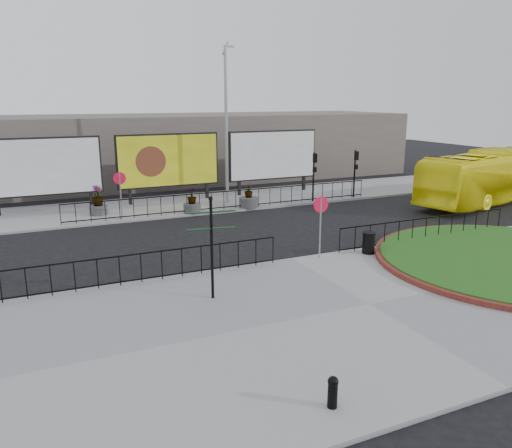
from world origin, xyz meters
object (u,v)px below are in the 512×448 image
planter_a (98,203)px  fingerpost_sign (212,238)px  billboard_mid (168,161)px  bollard (333,391)px  lamp_post (226,123)px  litter_bin (369,243)px  planter_b (192,204)px  planter_c (249,199)px  bus (487,177)px

planter_a → fingerpost_sign: bearing=-82.6°
billboard_mid → bollard: bearing=-96.3°
lamp_post → planter_a: bearing=-180.0°
litter_bin → planter_a: size_ratio=0.56×
fingerpost_sign → lamp_post: bearing=80.1°
billboard_mid → litter_bin: 14.60m
planter_b → planter_c: bearing=0.0°
lamp_post → bollard: lamp_post is taller
litter_bin → planter_b: size_ratio=0.64×
lamp_post → planter_b: lamp_post is taller
fingerpost_sign → planter_b: bearing=88.9°
fingerpost_sign → litter_bin: bearing=26.9°
lamp_post → fingerpost_sign: size_ratio=2.82×
fingerpost_sign → litter_bin: fingerpost_sign is taller
bollard → planter_c: (6.13, 18.40, 0.07)m
lamp_post → litter_bin: bearing=-82.2°
planter_c → bollard: bearing=-108.4°
billboard_mid → fingerpost_sign: size_ratio=1.89×
billboard_mid → bus: 19.35m
litter_bin → planter_a: planter_a is taller
lamp_post → bus: (14.63, -5.93, -3.22)m
fingerpost_sign → bollard: bearing=-74.3°
billboard_mid → bus: size_ratio=0.54×
bus → planter_a: (-22.11, 5.93, -0.85)m
fingerpost_sign → bollard: (0.30, -6.46, -1.60)m
bollard → litter_bin: litter_bin is taller
bus → planter_b: (-17.33, 4.33, -1.00)m
billboard_mid → bus: bearing=-24.1°
bus → bollard: bearing=110.8°
planter_c → lamp_post: bearing=113.4°
lamp_post → litter_bin: (1.61, -11.73, -4.26)m
billboard_mid → fingerpost_sign: (-2.72, -15.51, -0.50)m
planter_b → bollard: bearing=-98.4°
lamp_post → bollard: (-5.43, -20.00, -4.32)m
lamp_post → planter_c: 4.60m
bus → billboard_mid: bearing=51.6°
bollard → planter_b: planter_b is taller
billboard_mid → planter_b: 4.10m
bollard → planter_b: (2.73, 18.40, 0.10)m
planter_a → bollard: bearing=-84.2°
fingerpost_sign → bus: bearing=33.5°
lamp_post → planter_b: bearing=-149.4°
planter_c → billboard_mid: bearing=136.0°
lamp_post → planter_b: 5.26m
billboard_mid → lamp_post: bearing=-33.3°
litter_bin → bollard: bearing=-130.4°
fingerpost_sign → planter_c: bearing=74.8°
litter_bin → bus: bus is taller
planter_b → fingerpost_sign: bearing=-104.2°
billboard_mid → lamp_post: size_ratio=0.67×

